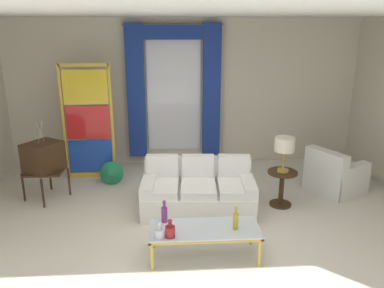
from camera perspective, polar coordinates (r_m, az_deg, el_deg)
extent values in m
plane|color=silver|center=(5.72, 0.22, -12.83)|extent=(16.00, 16.00, 0.00)
cube|color=beige|center=(8.12, -1.21, 7.58)|extent=(8.00, 0.12, 3.00)
cube|color=white|center=(5.75, -0.30, 18.77)|extent=(8.00, 7.60, 0.04)
cube|color=white|center=(8.03, -2.69, 7.82)|extent=(1.10, 0.02, 2.50)
cylinder|color=gold|center=(7.84, -2.82, 17.21)|extent=(2.00, 0.04, 0.04)
cube|color=navy|center=(7.95, -8.28, 7.57)|extent=(0.36, 0.12, 2.70)
cube|color=navy|center=(7.98, 2.91, 7.75)|extent=(0.36, 0.12, 2.70)
cube|color=navy|center=(7.82, -2.80, 16.18)|extent=(1.80, 0.10, 0.28)
cube|color=white|center=(6.20, 0.92, -8.33)|extent=(1.79, 1.01, 0.38)
cube|color=white|center=(6.46, 0.87, -5.30)|extent=(1.75, 0.31, 0.78)
cube|color=white|center=(6.23, 8.18, -7.50)|extent=(0.25, 0.87, 0.56)
cube|color=white|center=(6.20, -6.37, -7.53)|extent=(0.25, 0.87, 0.56)
cube|color=white|center=(6.09, 6.43, -6.36)|extent=(0.58, 0.77, 0.12)
cube|color=white|center=(6.30, 6.19, -3.36)|extent=(0.52, 0.17, 0.40)
cube|color=white|center=(6.05, 0.93, -6.40)|extent=(0.58, 0.77, 0.12)
cube|color=white|center=(6.27, 0.90, -3.38)|extent=(0.52, 0.17, 0.40)
cube|color=white|center=(6.07, -4.58, -6.38)|extent=(0.58, 0.77, 0.12)
cube|color=white|center=(6.28, -4.41, -3.37)|extent=(0.52, 0.17, 0.40)
cube|color=silver|center=(4.99, 1.85, -12.42)|extent=(1.39, 0.57, 0.02)
cube|color=gold|center=(5.23, 1.57, -11.16)|extent=(1.39, 0.04, 0.03)
cube|color=gold|center=(4.77, 2.16, -14.21)|extent=(1.39, 0.04, 0.03)
cube|color=gold|center=(4.99, -6.11, -12.80)|extent=(0.04, 0.57, 0.03)
cube|color=gold|center=(5.10, 9.62, -12.21)|extent=(0.04, 0.57, 0.03)
cylinder|color=gold|center=(5.30, -5.72, -13.24)|extent=(0.04, 0.04, 0.38)
cylinder|color=gold|center=(5.40, 8.71, -12.71)|extent=(0.04, 0.04, 0.38)
cylinder|color=gold|center=(4.88, -5.91, -16.18)|extent=(0.04, 0.04, 0.38)
cylinder|color=gold|center=(4.99, 9.92, -15.51)|extent=(0.04, 0.04, 0.38)
cylinder|color=gold|center=(4.94, 6.46, -11.29)|extent=(0.07, 0.07, 0.21)
cylinder|color=gold|center=(4.88, 6.51, -9.88)|extent=(0.03, 0.03, 0.06)
sphere|color=gold|center=(4.86, 6.53, -9.39)|extent=(0.04, 0.04, 0.04)
cylinder|color=#753384|center=(5.09, -4.10, -10.38)|extent=(0.08, 0.08, 0.20)
cylinder|color=#753384|center=(5.03, -4.13, -9.05)|extent=(0.04, 0.04, 0.06)
sphere|color=#753384|center=(5.01, -4.14, -8.54)|extent=(0.05, 0.05, 0.05)
cylinder|color=maroon|center=(4.78, -3.24, -12.82)|extent=(0.12, 0.12, 0.14)
cylinder|color=maroon|center=(4.73, -3.26, -11.83)|extent=(0.04, 0.04, 0.05)
sphere|color=maroon|center=(4.71, -3.27, -11.31)|extent=(0.06, 0.06, 0.06)
cylinder|color=silver|center=(4.79, -4.81, -13.01)|extent=(0.13, 0.13, 0.11)
cylinder|color=silver|center=(4.75, -4.84, -12.19)|extent=(0.04, 0.04, 0.05)
sphere|color=silver|center=(4.72, -4.85, -11.67)|extent=(0.06, 0.06, 0.06)
cube|color=#382314|center=(6.99, -20.90, -3.73)|extent=(0.62, 0.54, 0.03)
cylinder|color=#382314|center=(7.11, -23.66, -5.89)|extent=(0.04, 0.04, 0.50)
cylinder|color=#382314|center=(7.42, -20.23, -4.52)|extent=(0.04, 0.04, 0.50)
cylinder|color=#382314|center=(6.75, -21.19, -6.82)|extent=(0.04, 0.04, 0.50)
cylinder|color=#382314|center=(7.07, -17.70, -5.32)|extent=(0.04, 0.04, 0.50)
cube|color=#382314|center=(6.91, -21.13, -1.75)|extent=(0.71, 0.73, 0.48)
cube|color=black|center=(7.08, -22.35, -1.27)|extent=(0.23, 0.33, 0.30)
cylinder|color=gold|center=(7.10, -22.69, -2.88)|extent=(0.03, 0.04, 0.04)
cylinder|color=gold|center=(7.19, -21.69, -2.52)|extent=(0.03, 0.04, 0.04)
cylinder|color=silver|center=(6.79, -21.51, 1.60)|extent=(0.08, 0.11, 0.34)
cylinder|color=silver|center=(6.79, -21.51, 1.60)|extent=(0.08, 0.11, 0.34)
cube|color=white|center=(7.42, 20.50, -4.97)|extent=(1.08, 1.08, 0.40)
cube|color=white|center=(7.33, 20.71, -3.16)|extent=(0.93, 0.93, 0.10)
cube|color=white|center=(7.11, 19.07, -4.05)|extent=(0.56, 0.80, 0.80)
cube|color=white|center=(7.57, 18.68, -3.60)|extent=(0.73, 0.51, 0.58)
cube|color=white|center=(7.21, 22.57, -5.07)|extent=(0.73, 0.51, 0.58)
cube|color=gold|center=(7.62, -18.41, 2.97)|extent=(0.05, 0.05, 2.20)
cube|color=gold|center=(7.44, -11.69, 3.17)|extent=(0.05, 0.05, 2.20)
cube|color=gold|center=(7.34, -15.75, 11.19)|extent=(0.90, 0.05, 0.06)
cube|color=gold|center=(7.83, -14.49, -4.39)|extent=(0.90, 0.05, 0.10)
cube|color=#1E47B7|center=(7.70, -14.71, -1.74)|extent=(0.82, 0.02, 0.64)
cube|color=red|center=(7.52, -15.09, 3.07)|extent=(0.82, 0.02, 0.64)
cube|color=yellow|center=(7.39, -15.50, 8.08)|extent=(0.82, 0.02, 0.64)
cylinder|color=beige|center=(7.49, -11.65, -5.37)|extent=(0.16, 0.16, 0.06)
ellipsoid|color=#105499|center=(7.45, -11.70, -4.59)|extent=(0.18, 0.32, 0.20)
sphere|color=#105499|center=(7.54, -11.61, -3.42)|extent=(0.09, 0.09, 0.09)
cone|color=gold|center=(7.59, -11.56, -3.26)|extent=(0.02, 0.04, 0.02)
cone|color=#218A55|center=(7.25, -11.94, -4.39)|extent=(0.44, 0.40, 0.50)
cylinder|color=#382314|center=(6.42, 13.24, -4.10)|extent=(0.48, 0.48, 0.03)
cylinder|color=#382314|center=(6.53, 13.07, -6.47)|extent=(0.08, 0.08, 0.55)
cylinder|color=#382314|center=(6.64, 12.90, -8.64)|extent=(0.36, 0.36, 0.03)
cylinder|color=#B29338|center=(6.41, 13.26, -3.81)|extent=(0.18, 0.18, 0.04)
cylinder|color=#B29338|center=(6.34, 13.39, -2.12)|extent=(0.03, 0.03, 0.36)
cylinder|color=beige|center=(6.27, 13.54, -0.05)|extent=(0.32, 0.32, 0.22)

